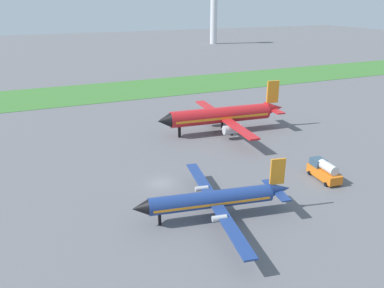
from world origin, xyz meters
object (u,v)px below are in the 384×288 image
Objects in this scene: airplane_foreground_turboprop at (215,199)px; control_tower at (214,10)px; airplane_midfield_jet at (223,115)px; fuel_truck_near_gate at (324,170)px.

control_tower reaches higher than airplane_foreground_turboprop.
control_tower is (78.04, 161.77, 17.29)m from airplane_midfield_jet.
airplane_foreground_turboprop is at bearing 65.15° from airplane_midfield_jet.
airplane_foreground_turboprop is at bearing -116.39° from control_tower.
airplane_midfield_jet is (18.04, 31.89, 1.04)m from airplane_foreground_turboprop.
control_tower reaches higher than fuel_truck_near_gate.
airplane_foreground_turboprop is 36.65m from airplane_midfield_jet.
control_tower is (96.08, 193.66, 18.33)m from airplane_foreground_turboprop.
control_tower is at bearing -107.04° from airplane_foreground_turboprop.
airplane_foreground_turboprop reaches higher than fuel_truck_near_gate.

